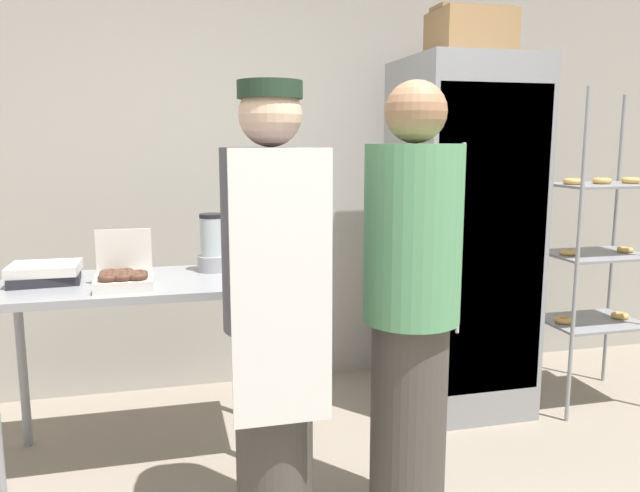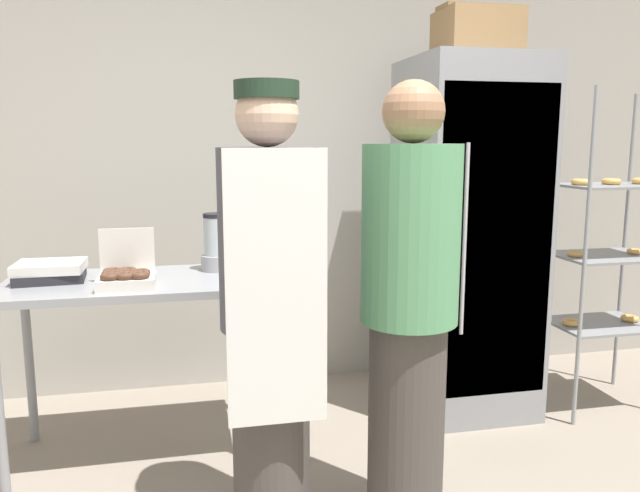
# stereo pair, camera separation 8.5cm
# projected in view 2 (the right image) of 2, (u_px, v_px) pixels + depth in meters

# --- Properties ---
(back_wall) EXTENTS (6.40, 0.12, 3.09)m
(back_wall) POSITION_uv_depth(u_px,v_px,m) (290.00, 137.00, 3.88)
(back_wall) COLOR #ADA89E
(back_wall) RESTS_ON ground_plane
(refrigerator) EXTENTS (0.67, 0.74, 1.96)m
(refrigerator) POSITION_uv_depth(u_px,v_px,m) (466.00, 238.00, 3.49)
(refrigerator) COLOR gray
(refrigerator) RESTS_ON ground_plane
(baking_rack) EXTENTS (0.61, 0.48, 1.79)m
(baking_rack) POSITION_uv_depth(u_px,v_px,m) (606.00, 253.00, 3.51)
(baking_rack) COLOR #93969B
(baking_rack) RESTS_ON ground_plane
(prep_counter) EXTENTS (1.24, 0.63, 0.88)m
(prep_counter) POSITION_uv_depth(u_px,v_px,m) (142.00, 300.00, 2.93)
(prep_counter) COLOR gray
(prep_counter) RESTS_ON ground_plane
(donut_box) EXTENTS (0.25, 0.21, 0.25)m
(donut_box) POSITION_uv_depth(u_px,v_px,m) (126.00, 276.00, 2.75)
(donut_box) COLOR silver
(donut_box) RESTS_ON prep_counter
(blender_pitcher) EXTENTS (0.15, 0.15, 0.29)m
(blender_pitcher) POSITION_uv_depth(u_px,v_px,m) (216.00, 245.00, 3.10)
(blender_pitcher) COLOR #99999E
(blender_pitcher) RESTS_ON prep_counter
(binder_stack) EXTENTS (0.32, 0.27, 0.09)m
(binder_stack) POSITION_uv_depth(u_px,v_px,m) (50.00, 271.00, 2.88)
(binder_stack) COLOR #232328
(binder_stack) RESTS_ON prep_counter
(cardboard_storage_box) EXTENTS (0.41, 0.33, 0.27)m
(cardboard_storage_box) POSITION_uv_depth(u_px,v_px,m) (477.00, 33.00, 3.32)
(cardboard_storage_box) COLOR #937047
(cardboard_storage_box) RESTS_ON refrigerator
(person_baker) EXTENTS (0.36, 0.38, 1.72)m
(person_baker) POSITION_uv_depth(u_px,v_px,m) (270.00, 311.00, 2.30)
(person_baker) COLOR #47423D
(person_baker) RESTS_ON ground_plane
(person_customer) EXTENTS (0.37, 0.37, 1.73)m
(person_customer) POSITION_uv_depth(u_px,v_px,m) (409.00, 310.00, 2.36)
(person_customer) COLOR #47423D
(person_customer) RESTS_ON ground_plane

